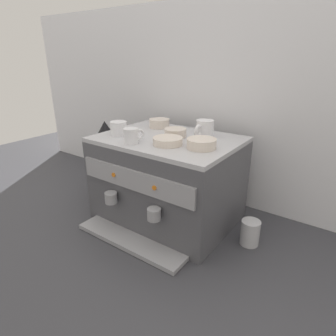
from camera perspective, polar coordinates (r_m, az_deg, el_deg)
ground_plane at (r=1.50m, az=-0.00°, el=-9.45°), size 4.00×4.00×0.00m
tiled_backsplash_wall at (r=1.60m, az=7.38°, el=12.36°), size 2.80×0.03×1.05m
espresso_machine at (r=1.40m, az=-0.11°, el=-2.24°), size 0.65×0.59×0.42m
ceramic_cup_0 at (r=1.34m, az=7.28°, el=7.77°), size 0.08×0.12×0.08m
ceramic_cup_1 at (r=1.39m, az=-9.90°, el=7.86°), size 0.11×0.08×0.07m
ceramic_cup_2 at (r=1.25m, az=-7.30°, el=6.44°), size 0.07×0.10×0.07m
ceramic_bowl_0 at (r=1.35m, az=1.47°, el=7.07°), size 0.10×0.10×0.04m
ceramic_bowl_1 at (r=1.53m, az=-1.75°, el=8.93°), size 0.11×0.11×0.04m
ceramic_bowl_2 at (r=1.22m, az=-0.05°, el=5.41°), size 0.13×0.13×0.03m
ceramic_bowl_3 at (r=1.18m, az=6.74°, el=4.86°), size 0.12×0.12×0.04m
coffee_grinder at (r=1.74m, az=-12.05°, el=2.09°), size 0.17×0.17×0.43m
milk_pitcher at (r=1.32m, az=16.12°, el=-12.31°), size 0.08×0.08×0.11m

